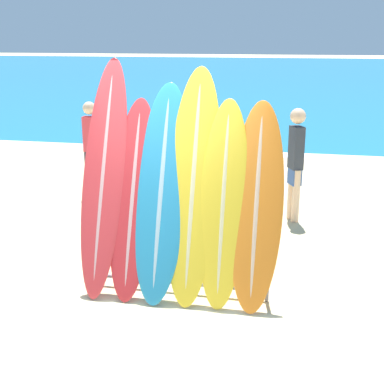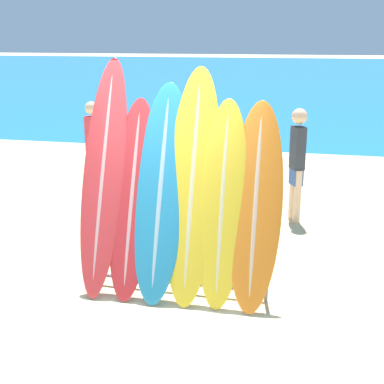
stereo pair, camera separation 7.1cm
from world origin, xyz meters
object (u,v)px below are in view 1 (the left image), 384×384
surfboard_slot_1 (133,199)px  surfboard_slot_3 (193,185)px  surfboard_rack (177,251)px  person_near_water (91,145)px  surfboard_slot_0 (104,176)px  person_mid_beach (296,161)px  surfboard_slot_2 (162,192)px  surfboard_slot_4 (223,204)px  surfboard_slot_5 (257,206)px

surfboard_slot_1 → surfboard_slot_3: size_ratio=0.86×
surfboard_rack → person_near_water: 4.21m
surfboard_slot_0 → person_near_water: bearing=114.8°
surfboard_slot_1 → person_mid_beach: size_ratio=1.22×
surfboard_slot_3 → person_near_water: bearing=127.3°
surfboard_rack → surfboard_slot_3: surfboard_slot_3 is taller
surfboard_slot_2 → person_mid_beach: (1.36, 2.70, -0.20)m
person_near_water → surfboard_slot_4: bearing=128.7°
surfboard_slot_2 → person_near_water: 4.05m
surfboard_rack → person_mid_beach: person_mid_beach is taller
surfboard_slot_0 → surfboard_slot_1: surfboard_slot_0 is taller
surfboard_rack → person_mid_beach: 3.04m
surfboard_rack → surfboard_slot_1: 0.75m
surfboard_slot_4 → surfboard_slot_2: bearing=176.5°
surfboard_slot_1 → surfboard_slot_3: surfboard_slot_3 is taller
surfboard_slot_3 → surfboard_slot_4: 0.38m
surfboard_slot_0 → person_near_water: size_ratio=1.52×
surfboard_slot_0 → surfboard_slot_2: 0.68m
surfboard_slot_0 → surfboard_slot_3: 1.01m
surfboard_slot_4 → person_mid_beach: bearing=76.1°
surfboard_slot_4 → surfboard_slot_0: bearing=176.3°
surfboard_slot_0 → surfboard_slot_2: (0.67, -0.05, -0.13)m
person_near_water → surfboard_rack: bearing=123.3°
surfboard_rack → surfboard_slot_3: 0.76m
surfboard_slot_5 → person_near_water: bearing=133.4°
surfboard_slot_1 → surfboard_slot_0: bearing=168.8°
surfboard_slot_0 → surfboard_slot_3: (1.01, -0.02, -0.04)m
surfboard_slot_3 → surfboard_slot_5: 0.71m
surfboard_slot_2 → surfboard_slot_4: 0.69m
surfboard_slot_2 → surfboard_slot_5: (1.03, -0.04, -0.08)m
surfboard_slot_3 → surfboard_slot_5: surfboard_slot_3 is taller
surfboard_slot_2 → surfboard_slot_3: 0.35m
surfboard_slot_4 → surfboard_slot_5: (0.35, 0.00, -0.01)m
surfboard_slot_0 → surfboard_slot_2: surfboard_slot_0 is taller
surfboard_slot_1 → surfboard_slot_5: (1.35, -0.01, 0.01)m
surfboard_rack → surfboard_slot_0: (-0.85, 0.10, 0.78)m
surfboard_slot_1 → person_near_water: surfboard_slot_1 is taller
surfboard_rack → surfboard_slot_2: size_ratio=0.89×
surfboard_slot_1 → surfboard_slot_4: bearing=-1.1°
surfboard_slot_1 → surfboard_slot_4: 1.00m
surfboard_slot_5 → person_near_water: 4.72m
surfboard_slot_4 → surfboard_slot_5: surfboard_slot_4 is taller
surfboard_slot_3 → surfboard_slot_5: size_ratio=1.16×
person_near_water → surfboard_slot_2: bearing=121.7°
surfboard_slot_0 → surfboard_slot_5: surfboard_slot_0 is taller
surfboard_slot_4 → surfboard_slot_5: bearing=0.7°
surfboard_slot_2 → surfboard_slot_3: (0.34, 0.03, 0.09)m
surfboard_slot_5 → person_mid_beach: surfboard_slot_5 is taller
surfboard_slot_3 → person_near_water: (-2.56, 3.36, -0.32)m
surfboard_rack → person_mid_beach: (1.18, 2.76, 0.45)m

